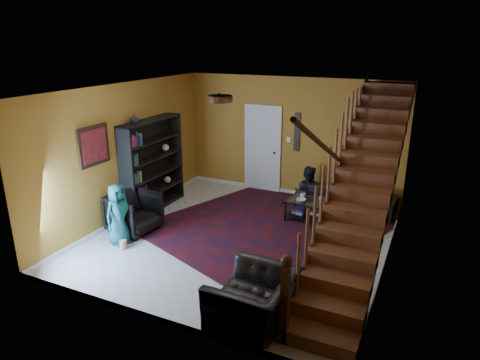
% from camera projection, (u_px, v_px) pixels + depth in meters
% --- Properties ---
extents(floor, '(5.50, 5.50, 0.00)m').
position_uv_depth(floor, '(241.00, 239.00, 8.11)').
color(floor, beige).
rests_on(floor, ground).
extents(room, '(5.50, 5.50, 5.50)m').
position_uv_depth(room, '(213.00, 202.00, 9.78)').
color(room, '#B56A28').
rests_on(room, ground).
extents(staircase, '(0.95, 5.02, 3.18)m').
position_uv_depth(staircase, '(362.00, 185.00, 6.81)').
color(staircase, brown).
rests_on(staircase, floor).
extents(bookshelf, '(0.35, 1.80, 2.00)m').
position_uv_depth(bookshelf, '(153.00, 167.00, 9.29)').
color(bookshelf, black).
rests_on(bookshelf, floor).
extents(door, '(0.82, 0.05, 2.05)m').
position_uv_depth(door, '(263.00, 150.00, 10.41)').
color(door, silver).
rests_on(door, floor).
extents(framed_picture, '(0.04, 0.74, 0.74)m').
position_uv_depth(framed_picture, '(94.00, 146.00, 7.82)').
color(framed_picture, maroon).
rests_on(framed_picture, room).
extents(wall_hanging, '(0.14, 0.03, 0.90)m').
position_uv_depth(wall_hanging, '(297.00, 132.00, 9.91)').
color(wall_hanging, black).
rests_on(wall_hanging, room).
extents(ceiling_fixture, '(0.40, 0.40, 0.10)m').
position_uv_depth(ceiling_fixture, '(220.00, 99.00, 6.56)').
color(ceiling_fixture, '#3F2814').
rests_on(ceiling_fixture, room).
extents(rug, '(5.01, 5.32, 0.02)m').
position_uv_depth(rug, '(267.00, 225.00, 8.68)').
color(rug, '#460C0F').
rests_on(rug, floor).
extents(sofa, '(2.08, 0.92, 0.60)m').
position_uv_depth(sofa, '(347.00, 197.00, 9.39)').
color(sofa, black).
rests_on(sofa, floor).
extents(armchair_left, '(0.96, 0.94, 0.78)m').
position_uv_depth(armchair_left, '(134.00, 213.00, 8.33)').
color(armchair_left, black).
rests_on(armchair_left, floor).
extents(armchair_right, '(1.02, 1.15, 0.73)m').
position_uv_depth(armchair_right, '(253.00, 301.00, 5.57)').
color(armchair_right, black).
rests_on(armchair_right, floor).
extents(person_adult_a, '(0.54, 0.39, 1.38)m').
position_uv_depth(person_adult_a, '(337.00, 197.00, 9.55)').
color(person_adult_a, black).
rests_on(person_adult_a, sofa).
extents(person_adult_b, '(0.69, 0.56, 1.33)m').
position_uv_depth(person_adult_b, '(307.00, 194.00, 9.83)').
color(person_adult_b, black).
rests_on(person_adult_b, sofa).
extents(person_child, '(0.47, 0.63, 1.16)m').
position_uv_depth(person_child, '(119.00, 214.00, 7.76)').
color(person_child, '#1B6468').
rests_on(person_child, armchair_left).
extents(coffee_table, '(1.24, 0.81, 0.45)m').
position_uv_depth(coffee_table, '(316.00, 210.00, 8.80)').
color(coffee_table, black).
rests_on(coffee_table, floor).
extents(cup_a, '(0.15, 0.15, 0.09)m').
position_uv_depth(cup_a, '(303.00, 195.00, 8.95)').
color(cup_a, '#999999').
rests_on(cup_a, coffee_table).
extents(cup_b, '(0.13, 0.13, 0.09)m').
position_uv_depth(cup_b, '(321.00, 199.00, 8.76)').
color(cup_b, '#999999').
rests_on(cup_b, coffee_table).
extents(bowl, '(0.25, 0.25, 0.05)m').
position_uv_depth(bowl, '(301.00, 200.00, 8.75)').
color(bowl, '#999999').
rests_on(bowl, coffee_table).
extents(vase, '(0.18, 0.18, 0.19)m').
position_uv_depth(vase, '(134.00, 119.00, 8.51)').
color(vase, '#999999').
rests_on(vase, bookshelf).
extents(popcorn_bucket, '(0.17, 0.17, 0.15)m').
position_uv_depth(popcorn_bucket, '(123.00, 244.00, 7.70)').
color(popcorn_bucket, red).
rests_on(popcorn_bucket, rug).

